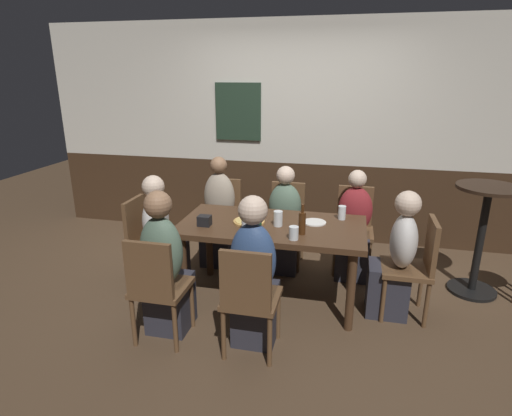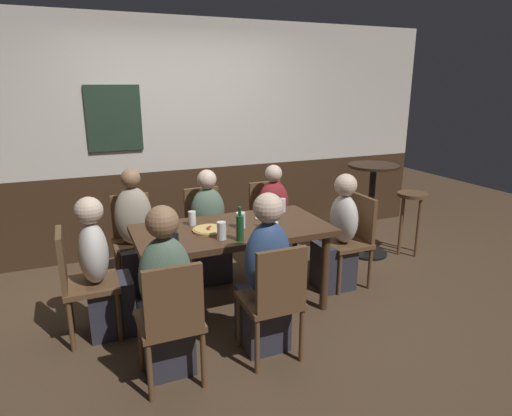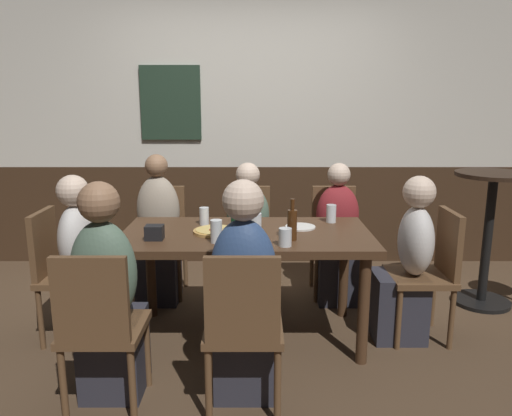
% 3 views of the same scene
% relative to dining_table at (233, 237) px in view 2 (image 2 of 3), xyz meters
% --- Properties ---
extents(ground_plane, '(12.00, 12.00, 0.00)m').
position_rel_dining_table_xyz_m(ground_plane, '(0.00, 0.00, -0.65)').
color(ground_plane, '#4C3826').
extents(wall_back, '(6.40, 0.13, 2.60)m').
position_rel_dining_table_xyz_m(wall_back, '(-0.00, 1.65, 0.65)').
color(wall_back, '#3D2819').
rests_on(wall_back, ground_plane).
extents(dining_table, '(1.62, 0.84, 0.74)m').
position_rel_dining_table_xyz_m(dining_table, '(0.00, 0.00, 0.00)').
color(dining_table, '#472D1C').
rests_on(dining_table, ground_plane).
extents(chair_mid_near, '(0.40, 0.40, 0.88)m').
position_rel_dining_table_xyz_m(chair_mid_near, '(0.00, -0.83, -0.16)').
color(chair_mid_near, brown).
rests_on(chair_mid_near, ground_plane).
extents(chair_head_east, '(0.40, 0.40, 0.88)m').
position_rel_dining_table_xyz_m(chair_head_east, '(1.23, 0.00, -0.16)').
color(chair_head_east, brown).
rests_on(chair_head_east, ground_plane).
extents(chair_left_far, '(0.40, 0.40, 0.88)m').
position_rel_dining_table_xyz_m(chair_left_far, '(-0.71, 0.83, -0.16)').
color(chair_left_far, brown).
rests_on(chair_left_far, ground_plane).
extents(chair_head_west, '(0.40, 0.40, 0.88)m').
position_rel_dining_table_xyz_m(chair_head_west, '(-1.23, 0.00, -0.16)').
color(chair_head_west, brown).
rests_on(chair_head_west, ground_plane).
extents(chair_right_far, '(0.40, 0.40, 0.88)m').
position_rel_dining_table_xyz_m(chair_right_far, '(0.71, 0.83, -0.16)').
color(chair_right_far, brown).
rests_on(chair_right_far, ground_plane).
extents(chair_left_near, '(0.40, 0.40, 0.88)m').
position_rel_dining_table_xyz_m(chair_left_near, '(-0.71, -0.83, -0.16)').
color(chair_left_near, brown).
rests_on(chair_left_near, ground_plane).
extents(chair_mid_far, '(0.40, 0.40, 0.88)m').
position_rel_dining_table_xyz_m(chair_mid_far, '(0.00, 0.83, -0.16)').
color(chair_mid_far, brown).
rests_on(chair_mid_far, ground_plane).
extents(person_mid_near, '(0.34, 0.37, 1.21)m').
position_rel_dining_table_xyz_m(person_mid_near, '(0.00, -0.67, -0.14)').
color(person_mid_near, '#2D2D38').
rests_on(person_mid_near, ground_plane).
extents(person_head_east, '(0.37, 0.34, 1.11)m').
position_rel_dining_table_xyz_m(person_head_east, '(1.06, 0.00, -0.18)').
color(person_head_east, '#2D2D38').
rests_on(person_head_east, ground_plane).
extents(person_left_far, '(0.34, 0.37, 1.17)m').
position_rel_dining_table_xyz_m(person_left_far, '(-0.71, 0.67, -0.16)').
color(person_left_far, '#2D2D38').
rests_on(person_left_far, ground_plane).
extents(person_head_west, '(0.37, 0.34, 1.12)m').
position_rel_dining_table_xyz_m(person_head_west, '(-1.07, 0.00, -0.18)').
color(person_head_west, '#2D2D38').
rests_on(person_head_west, ground_plane).
extents(person_right_far, '(0.34, 0.37, 1.10)m').
position_rel_dining_table_xyz_m(person_right_far, '(0.71, 0.67, -0.19)').
color(person_right_far, '#2D2D38').
rests_on(person_right_far, ground_plane).
extents(person_left_near, '(0.34, 0.37, 1.20)m').
position_rel_dining_table_xyz_m(person_left_near, '(-0.71, -0.67, -0.14)').
color(person_left_near, '#2D2D38').
rests_on(person_left_near, ground_plane).
extents(person_mid_far, '(0.34, 0.37, 1.11)m').
position_rel_dining_table_xyz_m(person_mid_far, '(-0.00, 0.67, -0.19)').
color(person_mid_far, '#2D2D38').
rests_on(person_mid_far, ground_plane).
extents(pizza, '(0.28, 0.28, 0.03)m').
position_rel_dining_table_xyz_m(pizza, '(-0.20, -0.01, 0.10)').
color(pizza, tan).
rests_on(pizza, dining_table).
extents(pint_glass_amber, '(0.07, 0.07, 0.12)m').
position_rel_dining_table_xyz_m(pint_glass_amber, '(-0.29, 0.20, 0.14)').
color(pint_glass_amber, silver).
rests_on(pint_glass_amber, dining_table).
extents(beer_glass_half, '(0.08, 0.08, 0.13)m').
position_rel_dining_table_xyz_m(beer_glass_half, '(0.06, -0.03, 0.14)').
color(beer_glass_half, silver).
rests_on(beer_glass_half, dining_table).
extents(pint_glass_stout, '(0.07, 0.07, 0.14)m').
position_rel_dining_table_xyz_m(pint_glass_stout, '(-0.18, -0.24, 0.15)').
color(pint_glass_stout, silver).
rests_on(pint_glass_stout, dining_table).
extents(highball_clear, '(0.07, 0.07, 0.13)m').
position_rel_dining_table_xyz_m(highball_clear, '(0.59, 0.26, 0.14)').
color(highball_clear, silver).
rests_on(highball_clear, dining_table).
extents(tumbler_water, '(0.08, 0.08, 0.11)m').
position_rel_dining_table_xyz_m(tumbler_water, '(0.24, -0.31, 0.13)').
color(tumbler_water, silver).
rests_on(tumbler_water, dining_table).
extents(beer_bottle_green, '(0.06, 0.06, 0.27)m').
position_rel_dining_table_xyz_m(beer_bottle_green, '(-0.05, -0.32, 0.19)').
color(beer_bottle_green, '#194723').
rests_on(beer_bottle_green, dining_table).
extents(beer_bottle_brown, '(0.06, 0.06, 0.26)m').
position_rel_dining_table_xyz_m(beer_bottle_brown, '(0.29, -0.18, 0.19)').
color(beer_bottle_brown, '#42230F').
rests_on(beer_bottle_brown, dining_table).
extents(plate_white_large, '(0.20, 0.20, 0.01)m').
position_rel_dining_table_xyz_m(plate_white_large, '(0.36, 0.11, 0.09)').
color(plate_white_large, white).
rests_on(plate_white_large, dining_table).
extents(condiment_caddy, '(0.11, 0.09, 0.09)m').
position_rel_dining_table_xyz_m(condiment_caddy, '(-0.56, -0.17, 0.13)').
color(condiment_caddy, black).
rests_on(condiment_caddy, dining_table).
extents(side_bar_table, '(0.56, 0.56, 1.05)m').
position_rel_dining_table_xyz_m(side_bar_table, '(1.86, 0.57, -0.04)').
color(side_bar_table, black).
rests_on(side_bar_table, ground_plane).
extents(bar_stool, '(0.34, 0.34, 0.72)m').
position_rel_dining_table_xyz_m(bar_stool, '(2.31, 0.42, -0.09)').
color(bar_stool, brown).
rests_on(bar_stool, ground_plane).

